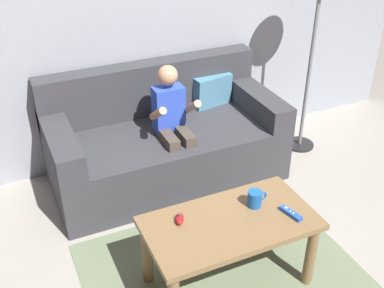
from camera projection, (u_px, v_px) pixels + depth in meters
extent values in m
cube|color=#38383D|center=(167.00, 154.00, 3.55)|extent=(1.68, 0.80, 0.42)
cube|color=#38383D|center=(150.00, 88.00, 3.59)|extent=(1.68, 0.16, 0.41)
cube|color=#38383D|center=(60.00, 142.00, 3.14)|extent=(0.18, 0.80, 0.18)
cube|color=#38383D|center=(256.00, 100.00, 3.67)|extent=(0.18, 0.80, 0.18)
cube|color=teal|center=(211.00, 90.00, 3.74)|extent=(0.33, 0.18, 0.25)
cylinder|color=#4C4238|center=(176.00, 177.00, 3.30)|extent=(0.07, 0.07, 0.42)
cylinder|color=#4C4238|center=(192.00, 173.00, 3.35)|extent=(0.07, 0.07, 0.42)
cube|color=#4C4238|center=(168.00, 139.00, 3.28)|extent=(0.08, 0.26, 0.08)
cube|color=#4C4238|center=(184.00, 135.00, 3.32)|extent=(0.08, 0.26, 0.08)
cube|color=blue|center=(169.00, 108.00, 3.32)|extent=(0.21, 0.12, 0.32)
cylinder|color=tan|center=(158.00, 114.00, 3.16)|extent=(0.05, 0.23, 0.18)
cylinder|color=tan|center=(192.00, 107.00, 3.25)|extent=(0.05, 0.23, 0.18)
sphere|color=tan|center=(168.00, 75.00, 3.19)|extent=(0.14, 0.14, 0.14)
cube|color=brown|center=(230.00, 223.00, 2.55)|extent=(0.93, 0.49, 0.04)
cylinder|color=brown|center=(310.00, 255.00, 2.66)|extent=(0.06, 0.06, 0.42)
cylinder|color=brown|center=(147.00, 253.00, 2.67)|extent=(0.06, 0.06, 0.42)
cylinder|color=brown|center=(272.00, 214.00, 2.96)|extent=(0.06, 0.06, 0.42)
cube|color=#6B7A5B|center=(227.00, 280.00, 2.77)|extent=(1.57, 1.33, 0.01)
cube|color=blue|center=(291.00, 213.00, 2.57)|extent=(0.07, 0.14, 0.02)
cylinder|color=#99999E|center=(286.00, 208.00, 2.59)|extent=(0.02, 0.02, 0.00)
cylinder|color=silver|center=(291.00, 211.00, 2.57)|extent=(0.01, 0.01, 0.00)
cylinder|color=silver|center=(294.00, 213.00, 2.55)|extent=(0.01, 0.01, 0.00)
ellipsoid|color=red|center=(180.00, 219.00, 2.52)|extent=(0.08, 0.10, 0.04)
cylinder|color=#4C4C51|center=(180.00, 215.00, 2.51)|extent=(0.02, 0.02, 0.01)
cylinder|color=#1959B2|center=(255.00, 199.00, 2.62)|extent=(0.08, 0.08, 0.09)
torus|color=#1959B2|center=(262.00, 196.00, 2.64)|extent=(0.06, 0.01, 0.06)
cylinder|color=black|center=(299.00, 144.00, 4.06)|extent=(0.24, 0.24, 0.02)
cylinder|color=slate|center=(310.00, 68.00, 3.70)|extent=(0.03, 0.03, 1.37)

